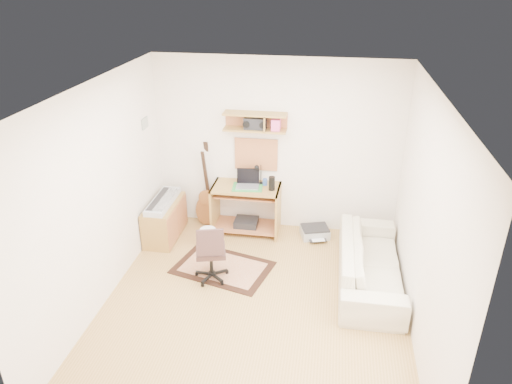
% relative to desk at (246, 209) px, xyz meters
% --- Properties ---
extents(floor, '(3.60, 4.00, 0.01)m').
position_rel_desk_xyz_m(floor, '(0.41, -1.73, -0.38)').
color(floor, tan).
rests_on(floor, ground).
extents(ceiling, '(3.60, 4.00, 0.01)m').
position_rel_desk_xyz_m(ceiling, '(0.41, -1.73, 2.23)').
color(ceiling, white).
rests_on(ceiling, ground).
extents(back_wall, '(3.60, 0.01, 2.60)m').
position_rel_desk_xyz_m(back_wall, '(0.41, 0.28, 0.93)').
color(back_wall, white).
rests_on(back_wall, ground).
extents(left_wall, '(0.01, 4.00, 2.60)m').
position_rel_desk_xyz_m(left_wall, '(-1.39, -1.73, 0.93)').
color(left_wall, white).
rests_on(left_wall, ground).
extents(right_wall, '(0.01, 4.00, 2.60)m').
position_rel_desk_xyz_m(right_wall, '(2.22, -1.73, 0.93)').
color(right_wall, white).
rests_on(right_wall, ground).
extents(wall_shelf, '(0.90, 0.25, 0.26)m').
position_rel_desk_xyz_m(wall_shelf, '(0.11, 0.15, 1.32)').
color(wall_shelf, '#A77D3B').
rests_on(wall_shelf, back_wall).
extents(cork_board, '(0.64, 0.03, 0.49)m').
position_rel_desk_xyz_m(cork_board, '(0.11, 0.25, 0.79)').
color(cork_board, tan).
rests_on(cork_board, back_wall).
extents(wall_photo, '(0.02, 0.20, 0.15)m').
position_rel_desk_xyz_m(wall_photo, '(-1.38, -0.23, 1.34)').
color(wall_photo, '#4C8CBF').
rests_on(wall_photo, left_wall).
extents(desk, '(1.00, 0.55, 0.75)m').
position_rel_desk_xyz_m(desk, '(0.00, 0.00, 0.00)').
color(desk, '#A77D3B').
rests_on(desk, floor).
extents(laptop, '(0.36, 0.36, 0.25)m').
position_rel_desk_xyz_m(laptop, '(0.03, -0.02, 0.50)').
color(laptop, silver).
rests_on(laptop, desk).
extents(speaker, '(0.09, 0.09, 0.21)m').
position_rel_desk_xyz_m(speaker, '(0.39, -0.05, 0.48)').
color(speaker, black).
rests_on(speaker, desk).
extents(desk_lamp, '(0.10, 0.10, 0.31)m').
position_rel_desk_xyz_m(desk_lamp, '(0.20, 0.14, 0.53)').
color(desk_lamp, black).
rests_on(desk_lamp, desk).
extents(pencil_cup, '(0.07, 0.07, 0.10)m').
position_rel_desk_xyz_m(pencil_cup, '(0.27, 0.10, 0.42)').
color(pencil_cup, '#34549D').
rests_on(pencil_cup, desk).
extents(boombox, '(0.32, 0.15, 0.16)m').
position_rel_desk_xyz_m(boombox, '(0.12, 0.15, 1.30)').
color(boombox, black).
rests_on(boombox, wall_shelf).
extents(rug, '(1.41, 1.12, 0.02)m').
position_rel_desk_xyz_m(rug, '(-0.14, -1.03, -0.37)').
color(rug, '#CDB489').
rests_on(rug, floor).
extents(task_chair, '(0.52, 0.52, 0.83)m').
position_rel_desk_xyz_m(task_chair, '(-0.22, -1.28, 0.04)').
color(task_chair, '#3A2622').
rests_on(task_chair, floor).
extents(cabinet, '(0.40, 0.90, 0.55)m').
position_rel_desk_xyz_m(cabinet, '(-1.17, -0.35, -0.10)').
color(cabinet, '#A77D3B').
rests_on(cabinet, floor).
extents(music_keyboard, '(0.27, 0.87, 0.08)m').
position_rel_desk_xyz_m(music_keyboard, '(-1.17, -0.35, 0.21)').
color(music_keyboard, '#B2B5BA').
rests_on(music_keyboard, cabinet).
extents(guitar, '(0.39, 0.29, 1.33)m').
position_rel_desk_xyz_m(guitar, '(-0.66, 0.13, 0.29)').
color(guitar, '#9C6130').
rests_on(guitar, floor).
extents(waste_basket, '(0.25, 0.25, 0.28)m').
position_rel_desk_xyz_m(waste_basket, '(-0.47, -0.53, -0.24)').
color(waste_basket, white).
rests_on(waste_basket, floor).
extents(printer, '(0.48, 0.42, 0.15)m').
position_rel_desk_xyz_m(printer, '(1.05, 0.00, -0.29)').
color(printer, '#A5A8AA').
rests_on(printer, floor).
extents(sofa, '(0.57, 1.95, 0.76)m').
position_rel_desk_xyz_m(sofa, '(1.79, -1.01, 0.01)').
color(sofa, beige).
rests_on(sofa, floor).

